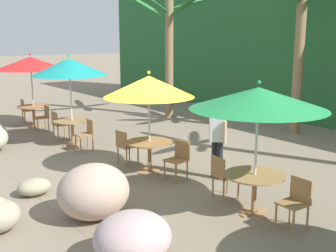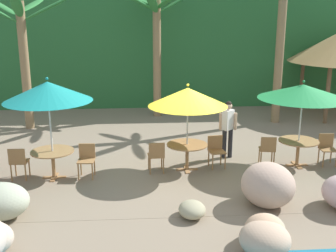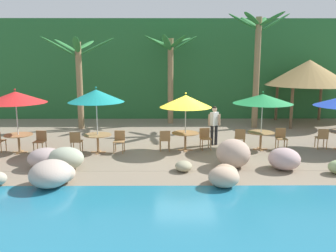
{
  "view_description": "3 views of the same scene",
  "coord_description": "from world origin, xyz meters",
  "px_view_note": "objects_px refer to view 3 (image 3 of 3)",
  "views": [
    {
      "loc": [
        7.99,
        -5.44,
        3.18
      ],
      "look_at": [
        0.43,
        0.34,
        1.16
      ],
      "focal_mm": 45.95,
      "sensor_mm": 36.0,
      "label": 1
    },
    {
      "loc": [
        -1.27,
        -10.63,
        4.22
      ],
      "look_at": [
        -0.5,
        0.35,
        1.19
      ],
      "focal_mm": 45.22,
      "sensor_mm": 36.0,
      "label": 2
    },
    {
      "loc": [
        -0.8,
        -14.22,
        3.79
      ],
      "look_at": [
        -0.71,
        -0.11,
        1.07
      ],
      "focal_mm": 38.62,
      "sensor_mm": 36.0,
      "label": 3
    }
  ],
  "objects_px": {
    "dining_table_red": "(19,138)",
    "chair_yellow_seaward": "(205,137)",
    "chair_red_seaward": "(40,140)",
    "umbrella_green": "(263,99)",
    "chair_teal_seaward": "(119,140)",
    "dining_table_green": "(261,135)",
    "chair_green_inland": "(240,137)",
    "umbrella_teal": "(96,96)",
    "dining_table_yellow": "(185,136)",
    "umbrella_red": "(15,97)",
    "palm_tree_nearest": "(78,67)",
    "chair_yellow_inland": "(165,139)",
    "chair_green_seaward": "(281,137)",
    "palm_tree_third": "(257,52)",
    "palapa_hut": "(309,73)",
    "chair_teal_inland": "(76,140)",
    "umbrella_yellow": "(186,101)",
    "dining_table_teal": "(98,138)",
    "waiter_in_white": "(214,123)",
    "chair_blue_inland": "(322,137)",
    "palm_tree_second": "(170,62)"
  },
  "relations": [
    {
      "from": "dining_table_red",
      "to": "chair_yellow_seaward",
      "type": "height_order",
      "value": "chair_yellow_seaward"
    },
    {
      "from": "chair_red_seaward",
      "to": "umbrella_green",
      "type": "relative_size",
      "value": 0.36
    },
    {
      "from": "chair_red_seaward",
      "to": "chair_teal_seaward",
      "type": "relative_size",
      "value": 1.0
    },
    {
      "from": "dining_table_green",
      "to": "chair_green_inland",
      "type": "height_order",
      "value": "chair_green_inland"
    },
    {
      "from": "umbrella_teal",
      "to": "dining_table_yellow",
      "type": "bearing_deg",
      "value": 5.14
    },
    {
      "from": "umbrella_red",
      "to": "palm_tree_nearest",
      "type": "height_order",
      "value": "palm_tree_nearest"
    },
    {
      "from": "umbrella_teal",
      "to": "dining_table_yellow",
      "type": "relative_size",
      "value": 2.4
    },
    {
      "from": "dining_table_yellow",
      "to": "chair_yellow_inland",
      "type": "distance_m",
      "value": 0.86
    },
    {
      "from": "chair_red_seaward",
      "to": "chair_green_seaward",
      "type": "bearing_deg",
      "value": 2.65
    },
    {
      "from": "dining_table_green",
      "to": "chair_yellow_inland",
      "type": "bearing_deg",
      "value": -175.97
    },
    {
      "from": "palm_tree_third",
      "to": "chair_yellow_inland",
      "type": "bearing_deg",
      "value": -133.81
    },
    {
      "from": "chair_teal_seaward",
      "to": "umbrella_red",
      "type": "bearing_deg",
      "value": -179.64
    },
    {
      "from": "dining_table_red",
      "to": "palapa_hut",
      "type": "distance_m",
      "value": 15.33
    },
    {
      "from": "chair_teal_inland",
      "to": "chair_green_inland",
      "type": "xyz_separation_m",
      "value": [
        6.62,
        0.54,
        0.0
      ]
    },
    {
      "from": "chair_yellow_seaward",
      "to": "umbrella_yellow",
      "type": "bearing_deg",
      "value": -165.69
    },
    {
      "from": "dining_table_teal",
      "to": "chair_green_inland",
      "type": "height_order",
      "value": "chair_green_inland"
    },
    {
      "from": "chair_yellow_inland",
      "to": "waiter_in_white",
      "type": "xyz_separation_m",
      "value": [
        2.13,
        1.1,
        0.47
      ]
    },
    {
      "from": "chair_teal_inland",
      "to": "umbrella_yellow",
      "type": "height_order",
      "value": "umbrella_yellow"
    },
    {
      "from": "chair_teal_inland",
      "to": "umbrella_green",
      "type": "height_order",
      "value": "umbrella_green"
    },
    {
      "from": "chair_teal_seaward",
      "to": "umbrella_green",
      "type": "height_order",
      "value": "umbrella_green"
    },
    {
      "from": "chair_blue_inland",
      "to": "palapa_hut",
      "type": "relative_size",
      "value": 0.18
    },
    {
      "from": "umbrella_teal",
      "to": "palm_tree_second",
      "type": "distance_m",
      "value": 7.28
    },
    {
      "from": "umbrella_green",
      "to": "palm_tree_second",
      "type": "height_order",
      "value": "palm_tree_second"
    },
    {
      "from": "chair_teal_seaward",
      "to": "chair_yellow_seaward",
      "type": "relative_size",
      "value": 1.0
    },
    {
      "from": "umbrella_yellow",
      "to": "chair_yellow_inland",
      "type": "relative_size",
      "value": 2.74
    },
    {
      "from": "chair_teal_inland",
      "to": "dining_table_yellow",
      "type": "bearing_deg",
      "value": 5.06
    },
    {
      "from": "dining_table_red",
      "to": "chair_yellow_seaward",
      "type": "distance_m",
      "value": 7.5
    },
    {
      "from": "umbrella_red",
      "to": "chair_red_seaward",
      "type": "distance_m",
      "value": 1.91
    },
    {
      "from": "umbrella_teal",
      "to": "palm_tree_second",
      "type": "bearing_deg",
      "value": 65.49
    },
    {
      "from": "dining_table_yellow",
      "to": "chair_yellow_seaward",
      "type": "distance_m",
      "value": 0.86
    },
    {
      "from": "chair_red_seaward",
      "to": "palm_tree_nearest",
      "type": "distance_m",
      "value": 5.68
    },
    {
      "from": "chair_red_seaward",
      "to": "chair_green_seaward",
      "type": "relative_size",
      "value": 1.0
    },
    {
      "from": "dining_table_yellow",
      "to": "umbrella_green",
      "type": "relative_size",
      "value": 0.45
    },
    {
      "from": "palm_tree_second",
      "to": "chair_teal_seaward",
      "type": "bearing_deg",
      "value": -108.13
    },
    {
      "from": "umbrella_red",
      "to": "chair_red_seaward",
      "type": "height_order",
      "value": "umbrella_red"
    },
    {
      "from": "dining_table_yellow",
      "to": "umbrella_yellow",
      "type": "bearing_deg",
      "value": -74.29
    },
    {
      "from": "chair_yellow_seaward",
      "to": "palapa_hut",
      "type": "xyz_separation_m",
      "value": [
        6.36,
        5.67,
        2.38
      ]
    },
    {
      "from": "umbrella_green",
      "to": "palapa_hut",
      "type": "distance_m",
      "value": 7.1
    },
    {
      "from": "chair_green_seaward",
      "to": "dining_table_yellow",
      "type": "bearing_deg",
      "value": -177.43
    },
    {
      "from": "chair_teal_inland",
      "to": "palm_tree_nearest",
      "type": "height_order",
      "value": "palm_tree_nearest"
    },
    {
      "from": "dining_table_green",
      "to": "palm_tree_second",
      "type": "relative_size",
      "value": 0.22
    },
    {
      "from": "palm_tree_third",
      "to": "umbrella_teal",
      "type": "bearing_deg",
      "value": -145.28
    },
    {
      "from": "chair_teal_inland",
      "to": "chair_yellow_inland",
      "type": "height_order",
      "value": "same"
    },
    {
      "from": "umbrella_yellow",
      "to": "chair_green_inland",
      "type": "height_order",
      "value": "umbrella_yellow"
    },
    {
      "from": "umbrella_red",
      "to": "chair_teal_seaward",
      "type": "xyz_separation_m",
      "value": [
        4.0,
        0.02,
        -1.71
      ]
    },
    {
      "from": "umbrella_yellow",
      "to": "chair_blue_inland",
      "type": "distance_m",
      "value": 5.87
    },
    {
      "from": "chair_red_seaward",
      "to": "chair_green_inland",
      "type": "distance_m",
      "value": 8.08
    },
    {
      "from": "dining_table_red",
      "to": "umbrella_yellow",
      "type": "distance_m",
      "value": 6.81
    },
    {
      "from": "chair_red_seaward",
      "to": "umbrella_yellow",
      "type": "height_order",
      "value": "umbrella_yellow"
    },
    {
      "from": "umbrella_red",
      "to": "waiter_in_white",
      "type": "height_order",
      "value": "umbrella_red"
    }
  ]
}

